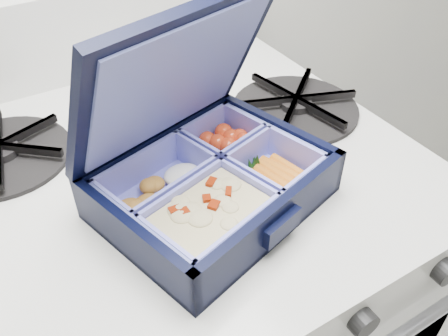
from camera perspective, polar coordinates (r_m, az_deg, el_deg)
bento_box at (r=0.55m, az=-1.34°, el=-2.01°), size 0.29×0.25×0.06m
burner_grate at (r=0.73m, az=8.64°, el=7.80°), size 0.25×0.25×0.03m
burner_grate_rear at (r=0.69m, az=-25.26°, el=1.82°), size 0.23×0.23×0.02m
fork at (r=0.69m, az=-3.09°, el=5.11°), size 0.10×0.16×0.01m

